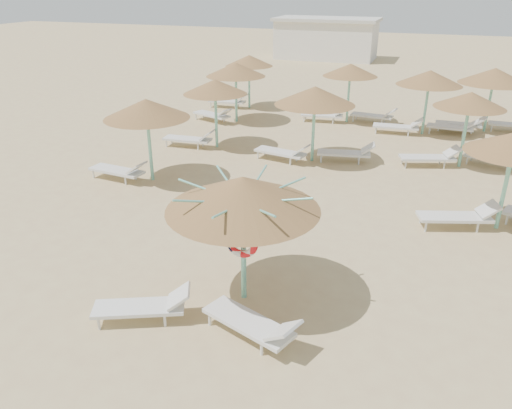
% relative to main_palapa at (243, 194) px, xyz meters
% --- Properties ---
extents(ground, '(120.00, 120.00, 0.00)m').
position_rel_main_palapa_xyz_m(ground, '(-0.24, -0.33, -2.35)').
color(ground, tan).
rests_on(ground, ground).
extents(main_palapa, '(3.02, 3.02, 2.70)m').
position_rel_main_palapa_xyz_m(main_palapa, '(0.00, 0.00, 0.00)').
color(main_palapa, '#76CDB7').
rests_on(main_palapa, ground).
extents(lounger_main_a, '(1.94, 1.29, 0.68)m').
position_rel_main_palapa_xyz_m(lounger_main_a, '(-1.51, -1.38, -2.02)').
color(lounger_main_a, silver).
rests_on(lounger_main_a, ground).
extents(lounger_main_b, '(2.04, 1.22, 0.71)m').
position_rel_main_palapa_xyz_m(lounger_main_b, '(0.65, -1.19, -2.01)').
color(lounger_main_b, silver).
rests_on(lounger_main_b, ground).
extents(palapa_field, '(19.55, 13.39, 2.72)m').
position_rel_main_palapa_xyz_m(palapa_field, '(1.41, 10.65, -0.05)').
color(palapa_field, '#76CDB7').
rests_on(palapa_field, ground).
extents(service_hut, '(8.40, 4.40, 3.25)m').
position_rel_main_palapa_xyz_m(service_hut, '(-6.24, 34.67, -0.70)').
color(service_hut, silver).
rests_on(service_hut, ground).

